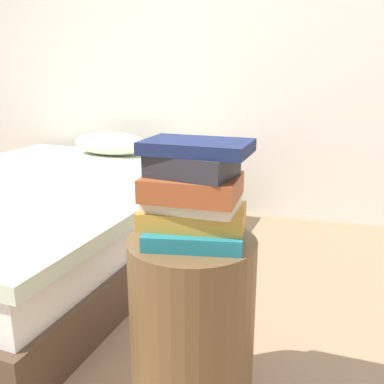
# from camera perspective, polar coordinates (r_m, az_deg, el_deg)

# --- Properties ---
(wall_back) EXTENTS (7.00, 0.08, 2.60)m
(wall_back) POSITION_cam_1_polar(r_m,az_deg,el_deg) (3.14, 11.36, 20.20)
(wall_back) COLOR silver
(wall_back) RESTS_ON ground_plane
(bed) EXTENTS (1.67, 2.10, 0.62)m
(bed) POSITION_cam_1_polar(r_m,az_deg,el_deg) (2.58, -19.36, -3.45)
(bed) COLOR #4C3828
(bed) RESTS_ON ground_plane
(side_table) EXTENTS (0.38, 0.38, 0.57)m
(side_table) POSITION_cam_1_polar(r_m,az_deg,el_deg) (1.39, 0.00, -17.26)
(side_table) COLOR brown
(side_table) RESTS_ON ground_plane
(book_teal) EXTENTS (0.30, 0.25, 0.04)m
(book_teal) POSITION_cam_1_polar(r_m,az_deg,el_deg) (1.24, 0.34, -5.52)
(book_teal) COLOR #1E727F
(book_teal) RESTS_ON side_table
(book_ochre) EXTENTS (0.31, 0.21, 0.05)m
(book_ochre) POSITION_cam_1_polar(r_m,az_deg,el_deg) (1.25, 0.19, -3.15)
(book_ochre) COLOR #B7842D
(book_ochre) RESTS_ON book_teal
(book_cream) EXTENTS (0.26, 0.17, 0.03)m
(book_cream) POSITION_cam_1_polar(r_m,az_deg,el_deg) (1.22, -0.24, -1.49)
(book_cream) COLOR beige
(book_cream) RESTS_ON book_ochre
(book_rust) EXTENTS (0.26, 0.20, 0.06)m
(book_rust) POSITION_cam_1_polar(r_m,az_deg,el_deg) (1.21, 0.16, 0.69)
(book_rust) COLOR #994723
(book_rust) RESTS_ON book_cream
(book_charcoal) EXTENTS (0.25, 0.20, 0.06)m
(book_charcoal) POSITION_cam_1_polar(r_m,az_deg,el_deg) (1.20, -0.11, 3.65)
(book_charcoal) COLOR #28282D
(book_charcoal) RESTS_ON book_rust
(book_navy) EXTENTS (0.30, 0.19, 0.03)m
(book_navy) POSITION_cam_1_polar(r_m,az_deg,el_deg) (1.19, 0.66, 5.95)
(book_navy) COLOR #19234C
(book_navy) RESTS_ON book_charcoal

